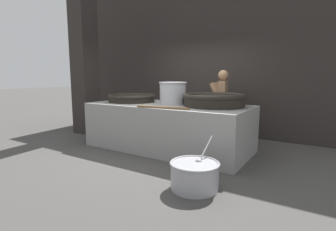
# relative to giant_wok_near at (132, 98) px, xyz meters

# --- Properties ---
(ground_plane) EXTENTS (60.00, 60.00, 0.00)m
(ground_plane) POSITION_rel_giant_wok_near_xyz_m (1.01, -0.03, -1.05)
(ground_plane) COLOR #474442
(back_wall) EXTENTS (8.17, 0.24, 4.38)m
(back_wall) POSITION_rel_giant_wok_near_xyz_m (1.01, 1.99, 1.14)
(back_wall) COLOR #2D2826
(back_wall) RESTS_ON ground_plane
(support_pillar) EXTENTS (0.54, 0.54, 4.38)m
(support_pillar) POSITION_rel_giant_wok_near_xyz_m (-1.78, 0.19, 1.14)
(support_pillar) COLOR #2D2826
(support_pillar) RESTS_ON ground_plane
(hearth_platform) EXTENTS (3.42, 1.52, 0.96)m
(hearth_platform) POSITION_rel_giant_wok_near_xyz_m (1.01, -0.03, -0.57)
(hearth_platform) COLOR gray
(hearth_platform) RESTS_ON ground_plane
(giant_wok_near) EXTENTS (1.09, 1.09, 0.17)m
(giant_wok_near) POSITION_rel_giant_wok_near_xyz_m (0.00, 0.00, 0.00)
(giant_wok_near) COLOR black
(giant_wok_near) RESTS_ON hearth_platform
(giant_wok_far) EXTENTS (1.23, 1.23, 0.25)m
(giant_wok_far) POSITION_rel_giant_wok_near_xyz_m (1.97, 0.15, 0.04)
(giant_wok_far) COLOR black
(giant_wok_far) RESTS_ON hearth_platform
(stock_pot) EXTENTS (0.59, 0.59, 0.47)m
(stock_pot) POSITION_rel_giant_wok_near_xyz_m (1.07, 0.06, 0.15)
(stock_pot) COLOR #B7B7BC
(stock_pot) RESTS_ON hearth_platform
(stirring_paddle) EXTENTS (1.05, 0.21, 0.04)m
(stirring_paddle) POSITION_rel_giant_wok_near_xyz_m (1.36, -0.68, -0.07)
(stirring_paddle) COLOR brown
(stirring_paddle) RESTS_ON hearth_platform
(cook) EXTENTS (0.47, 0.66, 1.69)m
(cook) POSITION_rel_giant_wok_near_xyz_m (1.79, 1.08, -0.14)
(cook) COLOR #9E7551
(cook) RESTS_ON ground_plane
(prep_bowl_vegetables) EXTENTS (0.69, 0.90, 0.65)m
(prep_bowl_vegetables) POSITION_rel_giant_wok_near_xyz_m (2.41, -1.57, -0.84)
(prep_bowl_vegetables) COLOR #9E9EA3
(prep_bowl_vegetables) RESTS_ON ground_plane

